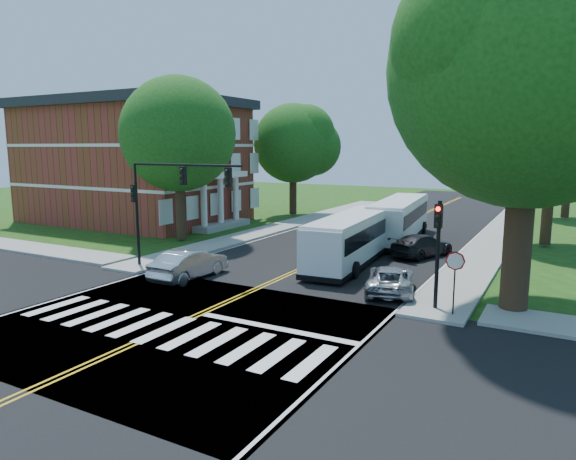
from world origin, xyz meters
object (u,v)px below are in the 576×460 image
Objects in this scene: bus_lead at (352,238)px; hatchback at (189,264)px; suv at (390,279)px; signal_ne at (438,240)px; bus_follow at (399,219)px; signal_nw at (168,191)px; dark_sedan at (422,245)px.

hatchback is at bearing 46.53° from bus_lead.
bus_lead is 6.21m from suv.
hatchback is at bearing -1.24° from suv.
bus_follow is (-6.09, 15.26, -1.40)m from signal_ne.
hatchback is at bearing -19.12° from signal_nw.
signal_ne is at bearing 0.05° from signal_nw.
suv is (-2.47, 1.83, -2.33)m from signal_ne.
hatchback reaches higher than suv.
suv is (3.62, -13.43, -0.94)m from bus_follow.
bus_lead is (-6.27, 6.67, -1.47)m from signal_ne.
bus_lead is at bearing 82.61° from bus_follow.
signal_nw is at bearing -6.46° from suv.
hatchback is 1.04× the size of suv.
dark_sedan is (3.06, 3.79, -0.80)m from bus_lead.
signal_nw reaches higher than bus_lead.
signal_nw is 17.46m from bus_follow.
signal_nw reaches higher than suv.
signal_ne reaches higher than dark_sedan.
signal_nw is at bearing 65.05° from dark_sedan.
hatchback is 14.31m from dark_sedan.
signal_nw is 1.55× the size of hatchback.
bus_follow is 2.61× the size of suv.
suv is (3.80, -4.84, -0.86)m from bus_lead.
hatchback is at bearing 62.72° from bus_follow.
bus_lead is 2.38× the size of hatchback.
bus_lead is at bearing -67.38° from suv.
dark_sedan is (9.02, 11.11, -0.08)m from hatchback.
bus_lead is at bearing 40.63° from signal_nw.
signal_nw is 0.65× the size of bus_lead.
signal_nw is 1.52× the size of dark_sedan.
bus_lead is 9.46m from hatchback.
signal_ne is 0.40× the size of bus_lead.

